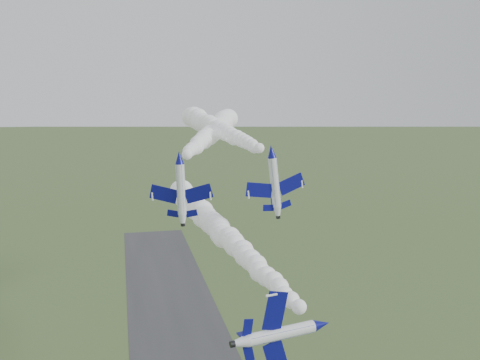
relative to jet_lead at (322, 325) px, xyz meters
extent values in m
cylinder|color=white|center=(-0.06, 0.09, 0.00)|extent=(2.53, 7.68, 1.41)
cone|color=#0B0C68|center=(0.66, -4.62, 0.00)|extent=(1.69, 2.17, 1.41)
cone|color=white|center=(-0.75, 4.62, 0.00)|extent=(1.63, 1.81, 1.41)
cylinder|color=black|center=(-0.89, 5.51, 0.00)|extent=(0.79, 0.64, 0.71)
ellipsoid|color=black|center=(0.74, -1.76, 0.02)|extent=(1.32, 2.70, 0.94)
cube|color=#0B0C68|center=(-0.41, 0.76, 2.69)|extent=(0.63, 2.18, 4.14)
cube|color=#0B0C68|center=(-0.18, 0.80, -2.70)|extent=(0.63, 2.18, 4.14)
cube|color=#0B0C68|center=(-0.69, 3.81, 1.44)|extent=(0.32, 1.00, 1.80)
cube|color=#0B0C68|center=(-0.57, 3.83, -1.44)|extent=(0.32, 1.00, 1.80)
cube|color=#0B0C68|center=(0.56, 3.78, 0.05)|extent=(2.18, 1.72, 0.19)
cylinder|color=white|center=(-11.59, 32.71, 14.81)|extent=(4.11, 8.00, 1.47)
cone|color=#0B0C68|center=(-13.31, 27.98, 14.81)|extent=(2.10, 2.47, 1.47)
cone|color=white|center=(-9.93, 37.26, 14.81)|extent=(1.97, 2.11, 1.47)
cylinder|color=black|center=(-9.61, 38.16, 14.81)|extent=(0.90, 0.79, 0.75)
ellipsoid|color=black|center=(-12.31, 30.79, 15.35)|extent=(1.86, 2.91, 0.98)
cube|color=#0B0C68|center=(-14.00, 34.39, 14.57)|extent=(4.89, 3.64, 0.29)
cube|color=#0B0C68|center=(-8.65, 32.45, 14.77)|extent=(4.89, 3.64, 0.29)
cube|color=#0B0C68|center=(-11.65, 36.98, 14.76)|extent=(2.14, 1.63, 0.16)
cube|color=#0B0C68|center=(-8.80, 35.94, 14.87)|extent=(2.14, 1.63, 0.16)
cube|color=#0B0C68|center=(-10.35, 36.26, 16.05)|extent=(0.70, 1.49, 2.09)
cylinder|color=white|center=(3.29, 31.80, 15.54)|extent=(2.65, 8.27, 1.61)
cone|color=#0B0C68|center=(3.95, 26.72, 15.54)|extent=(1.87, 2.32, 1.61)
cone|color=white|center=(2.66, 36.70, 15.54)|extent=(1.83, 1.94, 1.61)
cylinder|color=black|center=(2.53, 37.66, 15.54)|extent=(0.89, 0.68, 0.82)
ellipsoid|color=black|center=(3.49, 29.72, 16.08)|extent=(1.43, 2.90, 1.08)
cube|color=#0B0C68|center=(0.35, 32.20, 15.04)|extent=(4.70, 2.87, 0.67)
cube|color=#0B0C68|center=(6.07, 32.95, 15.74)|extent=(4.70, 2.87, 0.67)
cube|color=#0B0C68|center=(1.24, 35.64, 15.35)|extent=(2.05, 1.30, 0.33)
cube|color=#0B0C68|center=(4.29, 36.03, 15.72)|extent=(2.05, 1.30, 0.33)
cube|color=#0B0C68|center=(2.65, 35.59, 16.78)|extent=(0.57, 1.58, 2.13)
camera|label=1|loc=(-20.63, -51.33, 24.48)|focal=40.00mm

